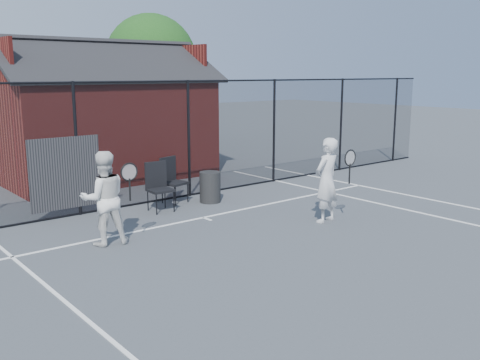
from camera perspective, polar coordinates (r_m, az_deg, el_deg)
ground at (r=9.79m, az=6.43°, el=-7.63°), size 80.00×80.00×0.00m
court_lines at (r=8.97m, az=12.57°, el=-9.59°), size 11.02×18.00×0.01m
fence at (r=13.18m, az=-10.19°, el=3.66°), size 22.04×3.00×3.00m
clubhouse at (r=17.07m, az=-14.49°, el=5.74°), size 6.50×4.36×4.19m
tree_right at (r=24.20m, az=-9.46°, el=12.47°), size 3.97×3.97×5.70m
player_front at (r=11.58m, az=9.23°, el=-0.01°), size 0.85×0.65×1.83m
player_back at (r=10.24m, az=-14.30°, el=-1.90°), size 1.03×0.85×1.77m
chair_left at (r=13.29m, az=-6.98°, el=-0.09°), size 0.65×0.67×1.11m
chair_right at (r=12.51m, az=-8.48°, el=-0.83°), size 0.58×0.60×1.12m
waste_bin at (r=13.31m, az=-3.21°, el=-0.76°), size 0.61×0.61×0.77m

